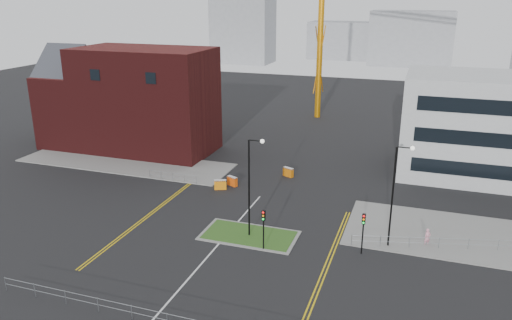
# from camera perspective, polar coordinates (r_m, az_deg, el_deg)

# --- Properties ---
(ground) EXTENTS (200.00, 200.00, 0.00)m
(ground) POSITION_cam_1_polar(r_m,az_deg,el_deg) (39.77, -7.56, -13.13)
(ground) COLOR black
(ground) RESTS_ON ground
(pavement_left) EXTENTS (28.00, 8.00, 0.12)m
(pavement_left) POSITION_cam_1_polar(r_m,az_deg,el_deg) (66.44, -14.72, -0.28)
(pavement_left) COLOR slate
(pavement_left) RESTS_ON ground
(pavement_right) EXTENTS (24.00, 10.00, 0.12)m
(pavement_right) POSITION_cam_1_polar(r_m,az_deg,el_deg) (49.10, 24.64, -8.24)
(pavement_right) COLOR slate
(pavement_right) RESTS_ON ground
(island_kerb) EXTENTS (8.60, 4.60, 0.08)m
(island_kerb) POSITION_cam_1_polar(r_m,az_deg,el_deg) (45.46, -0.77, -8.61)
(island_kerb) COLOR slate
(island_kerb) RESTS_ON ground
(grass_island) EXTENTS (8.00, 4.00, 0.12)m
(grass_island) POSITION_cam_1_polar(r_m,az_deg,el_deg) (45.45, -0.77, -8.58)
(grass_island) COLOR #2A521B
(grass_island) RESTS_ON ground
(brick_building) EXTENTS (24.20, 10.07, 14.24)m
(brick_building) POSITION_cam_1_polar(r_m,az_deg,el_deg) (71.15, -14.54, 6.63)
(brick_building) COLOR #411011
(brick_building) RESTS_ON ground
(streetlamp_island) EXTENTS (1.46, 0.36, 9.18)m
(streetlamp_island) POSITION_cam_1_polar(r_m,az_deg,el_deg) (43.21, -0.53, -2.29)
(streetlamp_island) COLOR black
(streetlamp_island) RESTS_ON ground
(streetlamp_right_near) EXTENTS (1.46, 0.36, 9.18)m
(streetlamp_right_near) POSITION_cam_1_polar(r_m,az_deg,el_deg) (42.94, 15.70, -3.15)
(streetlamp_right_near) COLOR black
(streetlamp_right_near) RESTS_ON ground
(traffic_light_island) EXTENTS (0.28, 0.33, 3.65)m
(traffic_light_island) POSITION_cam_1_polar(r_m,az_deg,el_deg) (42.04, 0.86, -7.12)
(traffic_light_island) COLOR black
(traffic_light_island) RESTS_ON ground
(traffic_light_right) EXTENTS (0.28, 0.33, 3.65)m
(traffic_light_right) POSITION_cam_1_polar(r_m,az_deg,el_deg) (42.34, 12.16, -7.38)
(traffic_light_right) COLOR black
(traffic_light_right) RESTS_ON ground
(railing_front) EXTENTS (24.05, 0.05, 1.10)m
(railing_front) POSITION_cam_1_polar(r_m,az_deg,el_deg) (34.99, -12.13, -16.75)
(railing_front) COLOR gray
(railing_front) RESTS_ON ground
(railing_left) EXTENTS (6.05, 0.05, 1.10)m
(railing_left) POSITION_cam_1_polar(r_m,az_deg,el_deg) (58.52, -9.51, -1.76)
(railing_left) COLOR gray
(railing_left) RESTS_ON ground
(railing_right) EXTENTS (19.05, 5.05, 1.10)m
(railing_right) POSITION_cam_1_polar(r_m,az_deg,el_deg) (46.37, 23.15, -8.62)
(railing_right) COLOR gray
(railing_right) RESTS_ON ground
(centre_line) EXTENTS (0.15, 30.00, 0.01)m
(centre_line) POSITION_cam_1_polar(r_m,az_deg,el_deg) (41.30, -6.31, -11.77)
(centre_line) COLOR silver
(centre_line) RESTS_ON ground
(yellow_left_a) EXTENTS (0.12, 24.00, 0.01)m
(yellow_left_a) POSITION_cam_1_polar(r_m,az_deg,el_deg) (51.44, -11.68, -5.70)
(yellow_left_a) COLOR gold
(yellow_left_a) RESTS_ON ground
(yellow_left_b) EXTENTS (0.12, 24.00, 0.01)m
(yellow_left_b) POSITION_cam_1_polar(r_m,az_deg,el_deg) (51.30, -11.39, -5.75)
(yellow_left_b) COLOR gold
(yellow_left_b) RESTS_ON ground
(yellow_right_a) EXTENTS (0.12, 20.00, 0.01)m
(yellow_right_a) POSITION_cam_1_polar(r_m,az_deg,el_deg) (42.07, 8.13, -11.24)
(yellow_right_a) COLOR gold
(yellow_right_a) RESTS_ON ground
(yellow_right_b) EXTENTS (0.12, 20.00, 0.01)m
(yellow_right_b) POSITION_cam_1_polar(r_m,az_deg,el_deg) (42.03, 8.54, -11.30)
(yellow_right_b) COLOR gold
(yellow_right_b) RESTS_ON ground
(skyline_a) EXTENTS (18.00, 12.00, 22.00)m
(skyline_a) POSITION_cam_1_polar(r_m,az_deg,el_deg) (160.38, -1.49, 14.99)
(skyline_a) COLOR gray
(skyline_a) RESTS_ON ground
(skyline_b) EXTENTS (24.00, 12.00, 16.00)m
(skyline_b) POSITION_cam_1_polar(r_m,az_deg,el_deg) (160.69, 17.29, 13.12)
(skyline_b) COLOR gray
(skyline_b) RESTS_ON ground
(skyline_d) EXTENTS (30.00, 12.00, 12.00)m
(skyline_d) POSITION_cam_1_polar(r_m,az_deg,el_deg) (172.36, 11.25, 13.23)
(skyline_d) COLOR gray
(skyline_d) RESTS_ON ground
(pedestrian) EXTENTS (0.70, 0.65, 1.60)m
(pedestrian) POSITION_cam_1_polar(r_m,az_deg,el_deg) (45.89, 19.00, -8.36)
(pedestrian) COLOR pink
(pedestrian) RESTS_ON ground
(barrier_left) EXTENTS (1.40, 0.91, 1.12)m
(barrier_left) POSITION_cam_1_polar(r_m,az_deg,el_deg) (55.65, -4.10, -2.78)
(barrier_left) COLOR orange
(barrier_left) RESTS_ON ground
(barrier_mid) EXTENTS (1.35, 0.93, 1.08)m
(barrier_mid) POSITION_cam_1_polar(r_m,az_deg,el_deg) (56.65, -2.73, -2.38)
(barrier_mid) COLOR #E34F0C
(barrier_mid) RESTS_ON ground
(barrier_right) EXTENTS (1.37, 0.95, 1.10)m
(barrier_right) POSITION_cam_1_polar(r_m,az_deg,el_deg) (59.50, 3.71, -1.34)
(barrier_right) COLOR #CE670B
(barrier_right) RESTS_ON ground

